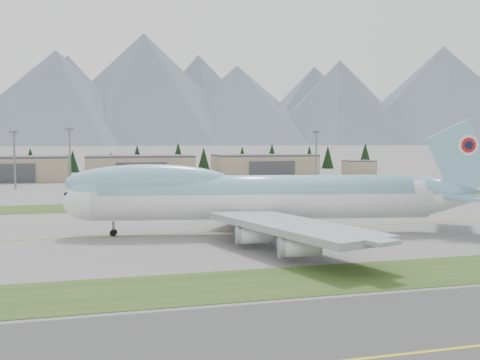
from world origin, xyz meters
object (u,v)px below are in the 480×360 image
object	(u,v)px
hangar_center	(140,167)
hangar_right	(264,166)
boeing_747_freighter	(259,196)
service_vehicle_b	(216,184)
service_vehicle_a	(88,182)
service_vehicle_c	(313,180)
hangar_left	(12,169)

from	to	relation	value
hangar_center	hangar_right	xyz separation A→B (m)	(60.00, 0.00, 0.00)
boeing_747_freighter	service_vehicle_b	xyz separation A→B (m)	(16.44, 118.17, -7.16)
hangar_center	service_vehicle_a	size ratio (longest dim) A/B	15.33
service_vehicle_c	hangar_left	bearing A→B (deg)	151.73
hangar_right	service_vehicle_b	size ratio (longest dim) A/B	11.47
service_vehicle_a	service_vehicle_b	xyz separation A→B (m)	(50.84, -20.81, 0.00)
hangar_center	hangar_right	distance (m)	60.00
service_vehicle_c	hangar_center	bearing A→B (deg)	143.33
hangar_center	service_vehicle_b	distance (m)	46.22
hangar_left	service_vehicle_a	world-z (taller)	hangar_left
hangar_center	service_vehicle_a	world-z (taller)	hangar_center
hangar_left	hangar_right	bearing A→B (deg)	0.00
service_vehicle_c	service_vehicle_a	bearing A→B (deg)	156.60
service_vehicle_c	service_vehicle_b	bearing A→B (deg)	174.10
hangar_center	service_vehicle_c	xyz separation A→B (m)	(74.43, -27.99, -5.39)
hangar_center	service_vehicle_c	size ratio (longest dim) A/B	12.68
boeing_747_freighter	service_vehicle_b	world-z (taller)	boeing_747_freighter
hangar_right	service_vehicle_a	world-z (taller)	hangar_right
hangar_left	service_vehicle_a	distance (m)	36.19
hangar_center	hangar_right	size ratio (longest dim) A/B	1.00
hangar_right	service_vehicle_a	bearing A→B (deg)	-169.40
hangar_right	service_vehicle_b	distance (m)	48.61
hangar_left	service_vehicle_c	distance (m)	132.54
boeing_747_freighter	service_vehicle_a	bearing A→B (deg)	114.41
hangar_left	hangar_right	xyz separation A→B (m)	(115.00, 0.00, 0.00)
service_vehicle_a	hangar_right	bearing A→B (deg)	12.76
service_vehicle_c	boeing_747_freighter	bearing A→B (deg)	-132.46
hangar_left	boeing_747_freighter	bearing A→B (deg)	-66.65
service_vehicle_b	service_vehicle_c	size ratio (longest dim) A/B	1.10
hangar_right	hangar_left	bearing A→B (deg)	180.00
boeing_747_freighter	service_vehicle_a	xyz separation A→B (m)	(-34.40, 138.98, -7.16)
service_vehicle_b	service_vehicle_c	xyz separation A→B (m)	(46.32, 8.30, 0.00)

